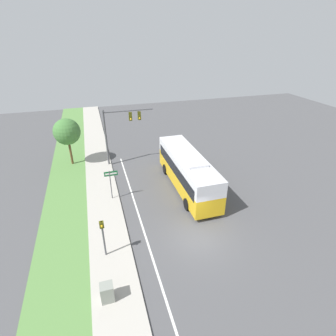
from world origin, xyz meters
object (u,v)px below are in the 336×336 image
at_px(bus, 187,170).
at_px(utility_cabinet, 107,292).
at_px(signal_gantry, 120,126).
at_px(pedestrian_signal, 103,233).
at_px(street_sign, 111,180).

xyz_separation_m(bus, utility_cabinet, (-8.32, -9.93, -1.26)).
bearing_deg(bus, utility_cabinet, -129.95).
xyz_separation_m(signal_gantry, pedestrian_signal, (-3.04, -13.58, -2.42)).
xyz_separation_m(bus, signal_gantry, (-5.11, 7.03, 2.44)).
bearing_deg(pedestrian_signal, street_sign, 80.04).
distance_m(signal_gantry, pedestrian_signal, 14.13).
bearing_deg(street_sign, signal_gantry, 74.88).
bearing_deg(pedestrian_signal, bus, 38.78).
height_order(pedestrian_signal, utility_cabinet, pedestrian_signal).
xyz_separation_m(signal_gantry, utility_cabinet, (-3.21, -16.96, -3.70)).
relative_size(signal_gantry, pedestrian_signal, 2.16).
height_order(street_sign, utility_cabinet, street_sign).
bearing_deg(street_sign, pedestrian_signal, -99.96).
bearing_deg(signal_gantry, pedestrian_signal, -102.63).
xyz_separation_m(signal_gantry, street_sign, (-1.88, -6.96, -2.42)).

